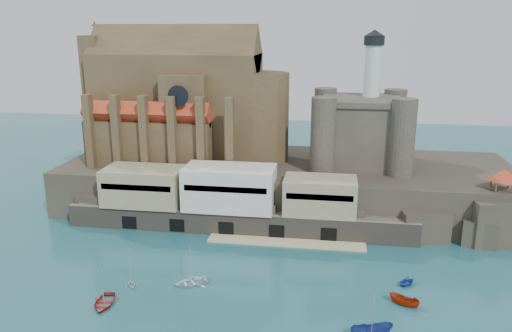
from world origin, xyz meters
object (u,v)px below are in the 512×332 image
at_px(castle_keep, 361,128).
at_px(pavilion, 503,176).
at_px(church, 185,106).
at_px(boat_0, 104,304).

relative_size(castle_keep, pavilion, 4.58).
xyz_separation_m(church, pavilion, (66.13, -15.85, -9.40)).
bearing_deg(boat_0, church, 83.66).
xyz_separation_m(church, castle_keep, (40.21, -0.78, -3.81)).
xyz_separation_m(castle_keep, pavilion, (25.92, -15.08, -5.59)).
bearing_deg(church, boat_0, -88.25).
relative_size(castle_keep, boat_0, 5.05).
xyz_separation_m(pavilion, boat_0, (-64.60, -34.10, -12.73)).
distance_m(church, castle_keep, 40.39).
height_order(church, boat_0, church).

